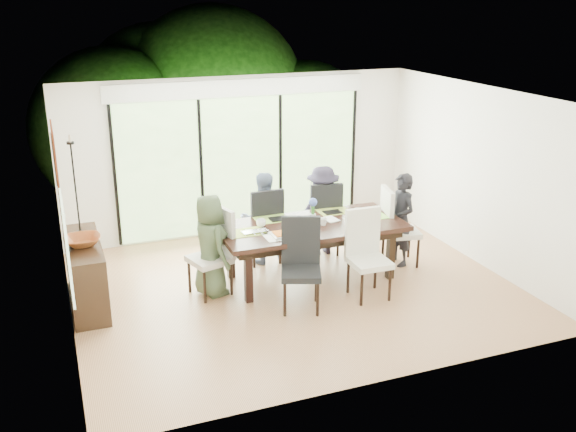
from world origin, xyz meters
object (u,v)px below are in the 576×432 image
object	(u,v)px
chair_right_end	(402,226)
sideboard	(86,273)
person_right_end	(401,220)
vase	(313,218)
bowl	(83,241)
table_top	(311,226)
cup_b	(323,222)
chair_far_right	(322,216)
chair_far_left	(262,224)
person_far_right	(322,210)
cup_c	(358,212)
chair_near_right	(370,256)
laptop	(257,233)
person_left_end	(210,245)
cup_a	(261,223)
chair_left_end	(209,253)
person_far_left	(263,218)
chair_near_left	(301,266)

from	to	relation	value
chair_right_end	sideboard	distance (m)	4.62
person_right_end	vase	bearing A→B (deg)	-97.60
person_right_end	bowl	bearing A→B (deg)	-97.92
sideboard	person_right_end	bearing A→B (deg)	-3.57
table_top	cup_b	world-z (taller)	cup_b
chair_far_right	chair_far_left	bearing A→B (deg)	7.96
person_far_right	cup_c	size ratio (longest dim) A/B	10.40
chair_near_right	person_far_right	xyz separation A→B (m)	(0.05, 1.70, 0.11)
chair_far_right	cup_c	xyz separation A→B (m)	(0.25, -0.75, 0.27)
table_top	laptop	world-z (taller)	laptop
person_left_end	vase	world-z (taller)	person_left_end
person_far_right	cup_a	world-z (taller)	person_far_right
chair_right_end	chair_far_right	size ratio (longest dim) A/B	1.00
chair_left_end	chair_right_end	bearing A→B (deg)	73.74
chair_far_left	cup_c	xyz separation A→B (m)	(1.25, -0.75, 0.27)
person_far_right	chair_far_left	bearing A→B (deg)	4.85
person_right_end	cup_b	xyz separation A→B (m)	(-1.33, -0.10, 0.17)
cup_c	chair_left_end	bearing A→B (deg)	-177.51
chair_near_right	bowl	size ratio (longest dim) A/B	2.61
cup_c	sideboard	size ratio (longest dim) A/B	0.09
chair_far_left	sideboard	xyz separation A→B (m)	(-2.66, -0.56, -0.17)
person_far_left	cup_a	distance (m)	0.74
chair_left_end	bowl	xyz separation A→B (m)	(-1.61, 0.19, 0.33)
person_left_end	chair_near_left	bearing A→B (deg)	-144.69
bowl	person_far_left	bearing A→B (deg)	13.59
chair_far_right	sideboard	xyz separation A→B (m)	(-3.66, -0.56, -0.17)
chair_left_end	cup_c	distance (m)	2.32
person_left_end	sideboard	world-z (taller)	person_left_end
table_top	chair_near_left	world-z (taller)	chair_near_left
chair_far_left	laptop	xyz separation A→B (m)	(-0.40, -0.95, 0.24)
chair_near_left	cup_c	size ratio (longest dim) A/B	8.87
cup_c	bowl	distance (m)	3.91
chair_near_left	chair_near_right	distance (m)	1.00
chair_near_left	person_far_left	distance (m)	1.70
table_top	person_right_end	bearing A→B (deg)	0.00
cup_c	table_top	bearing A→B (deg)	-172.87
person_far_right	bowl	world-z (taller)	person_far_right
chair_right_end	vase	size ratio (longest dim) A/B	9.17
table_top	chair_near_right	xyz separation A→B (m)	(0.50, -0.87, -0.19)
cup_b	sideboard	bearing A→B (deg)	173.24
chair_near_right	cup_a	xyz separation A→B (m)	(-1.20, 1.02, 0.27)
cup_c	sideboard	xyz separation A→B (m)	(-3.91, 0.19, -0.44)
cup_c	chair_near_left	bearing A→B (deg)	-143.27
table_top	bowl	distance (m)	3.12
chair_right_end	laptop	bearing A→B (deg)	105.09
chair_near_left	chair_far_left	bearing A→B (deg)	108.99
table_top	chair_near_left	distance (m)	1.02
chair_far_left	cup_c	distance (m)	1.48
chair_far_left	laptop	world-z (taller)	chair_far_left
chair_left_end	person_right_end	distance (m)	2.98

